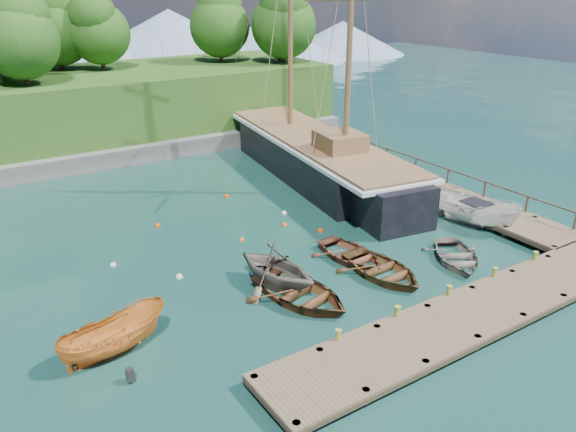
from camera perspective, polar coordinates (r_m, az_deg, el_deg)
name	(u,v)px	position (r m, az deg, el deg)	size (l,w,h in m)	color
ground	(339,272)	(27.54, 5.16, -5.66)	(160.00, 160.00, 0.00)	#153D34
dock_near	(474,313)	(24.67, 18.39, -9.34)	(20.00, 3.20, 1.10)	brown
dock_east	(409,181)	(39.27, 12.22, 3.48)	(3.20, 24.00, 1.10)	brown
bollard_0	(338,353)	(22.05, 5.06, -13.69)	(0.26, 0.26, 0.45)	olive
bollard_1	(396,328)	(23.71, 10.91, -11.15)	(0.26, 0.26, 0.45)	olive
bollard_2	(447,307)	(25.62, 15.86, -8.87)	(0.26, 0.26, 0.45)	olive
bollard_3	(492,288)	(27.73, 20.05, -6.87)	(0.26, 0.26, 0.45)	olive
bollard_4	(533,271)	(29.98, 23.59, -5.14)	(0.26, 0.26, 0.45)	olive
rowboat_0	(300,301)	(25.07, 1.28, -8.66)	(3.56, 4.98, 1.03)	#4F2F18
rowboat_1	(277,287)	(26.17, -1.17, -7.19)	(3.77, 4.36, 2.30)	#615B4F
rowboat_2	(382,277)	(27.38, 9.54, -6.08)	(3.29, 4.61, 0.95)	#55371B
rowboat_3	(456,262)	(29.57, 16.69, -4.49)	(2.93, 4.10, 0.85)	#695E55
rowboat_4	(351,260)	(28.72, 6.38, -4.45)	(2.98, 4.18, 0.87)	brown
motorboat_orange	(116,353)	(22.94, -17.04, -13.12)	(1.65, 4.38, 1.69)	orange
cabin_boat_white	(473,225)	(34.20, 18.32, -0.91)	(1.98, 5.26, 2.03)	silver
schooner	(315,159)	(40.62, 2.76, 5.79)	(8.68, 29.40, 21.96)	black
mooring_buoy_0	(179,278)	(27.41, -10.99, -6.16)	(0.34, 0.34, 0.34)	white
mooring_buoy_1	(242,240)	(30.71, -4.72, -2.49)	(0.31, 0.31, 0.31)	orange
mooring_buoy_2	(285,225)	(32.49, -0.35, -0.95)	(0.34, 0.34, 0.34)	#DD5017
mooring_buoy_3	(284,214)	(34.11, -0.42, 0.25)	(0.32, 0.32, 0.32)	silver
mooring_buoy_4	(158,226)	(33.23, -13.10, -1.01)	(0.35, 0.35, 0.35)	#DE4A05
mooring_buoy_5	(226,197)	(36.96, -6.28, 1.93)	(0.34, 0.34, 0.34)	#F83602
mooring_buoy_6	(113,266)	(29.31, -17.33, -4.84)	(0.32, 0.32, 0.32)	silver
mooring_buoy_7	(320,231)	(31.75, 3.30, -1.57)	(0.34, 0.34, 0.34)	#E93E00
distant_ridge	(69,45)	(91.41, -21.38, 15.83)	(117.00, 40.00, 10.00)	#728CA5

